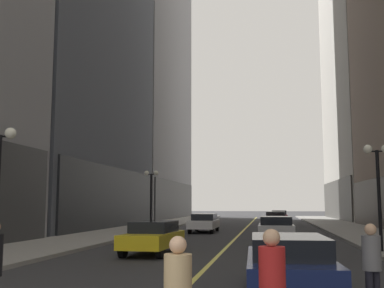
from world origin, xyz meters
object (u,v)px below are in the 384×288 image
object	(u,v)px
car_yellow	(153,236)
street_lamp_right_mid	(378,173)
car_navy	(289,263)
pedestrian_in_grey_suit	(372,262)
pedestrian_in_red_jacket	(272,286)
car_silver	(276,227)
car_red	(276,218)
car_maroon	(279,216)
street_lamp_left_far	(151,187)
car_white	(204,222)

from	to	relation	value
car_yellow	street_lamp_right_mid	xyz separation A→B (m)	(9.05, 1.16, 2.54)
car_navy	pedestrian_in_grey_suit	world-z (taller)	pedestrian_in_grey_suit
car_navy	car_yellow	distance (m)	9.57
car_yellow	pedestrian_in_red_jacket	world-z (taller)	pedestrian_in_red_jacket
pedestrian_in_red_jacket	car_silver	bearing A→B (deg)	89.17
pedestrian_in_grey_suit	street_lamp_right_mid	distance (m)	11.43
car_navy	car_silver	distance (m)	16.75
car_red	pedestrian_in_grey_suit	size ratio (longest dim) A/B	2.53
pedestrian_in_grey_suit	pedestrian_in_red_jacket	distance (m)	3.61
car_maroon	street_lamp_right_mid	size ratio (longest dim) A/B	0.92
street_lamp_right_mid	pedestrian_in_red_jacket	bearing A→B (deg)	-107.20
pedestrian_in_grey_suit	car_silver	bearing A→B (deg)	94.70
pedestrian_in_grey_suit	street_lamp_left_far	distance (m)	26.47
car_red	street_lamp_left_far	size ratio (longest dim) A/B	0.95
pedestrian_in_grey_suit	street_lamp_left_far	size ratio (longest dim) A/B	0.37
car_silver	pedestrian_in_red_jacket	bearing A→B (deg)	-90.83
pedestrian_in_grey_suit	street_lamp_right_mid	xyz separation A→B (m)	(2.52, 10.91, 2.29)
car_navy	street_lamp_right_mid	world-z (taller)	street_lamp_right_mid
car_white	car_maroon	distance (m)	20.38
street_lamp_left_far	street_lamp_right_mid	size ratio (longest dim) A/B	1.00
pedestrian_in_red_jacket	street_lamp_left_far	world-z (taller)	street_lamp_left_far
car_maroon	pedestrian_in_red_jacket	xyz separation A→B (m)	(-0.99, -47.79, 0.27)
car_red	pedestrian_in_red_jacket	xyz separation A→B (m)	(-0.51, -38.78, 0.27)
car_navy	street_lamp_left_far	world-z (taller)	street_lamp_left_far
pedestrian_in_red_jacket	street_lamp_left_far	xyz separation A→B (m)	(-8.46, 27.40, 2.27)
car_red	street_lamp_left_far	bearing A→B (deg)	-128.25
car_maroon	car_yellow	bearing A→B (deg)	-99.27
car_silver	car_red	world-z (taller)	same
car_silver	car_maroon	bearing A→B (deg)	88.52
car_maroon	street_lamp_left_far	xyz separation A→B (m)	(-9.45, -20.39, 2.54)
car_silver	car_white	bearing A→B (deg)	126.78
pedestrian_in_red_jacket	car_yellow	bearing A→B (deg)	110.11
car_maroon	street_lamp_left_far	distance (m)	22.61
car_silver	car_maroon	xyz separation A→B (m)	(0.68, 26.28, -0.00)
car_silver	pedestrian_in_red_jacket	world-z (taller)	pedestrian_in_red_jacket
car_white	street_lamp_right_mid	xyz separation A→B (m)	(9.05, -14.20, 2.54)
car_navy	car_maroon	size ratio (longest dim) A/B	1.18
car_white	car_maroon	bearing A→B (deg)	73.76
car_white	car_maroon	size ratio (longest dim) A/B	1.15
pedestrian_in_grey_suit	street_lamp_left_far	bearing A→B (deg)	112.94
car_navy	car_white	distance (m)	24.01
car_silver	car_white	xyz separation A→B (m)	(-5.02, 6.72, 0.00)
car_red	pedestrian_in_grey_suit	world-z (taller)	pedestrian_in_grey_suit
car_yellow	pedestrian_in_red_jacket	distance (m)	13.70
car_silver	car_white	world-z (taller)	same
car_navy	car_yellow	xyz separation A→B (m)	(-5.08, 8.11, -0.00)
pedestrian_in_grey_suit	car_yellow	bearing A→B (deg)	123.82
car_red	car_navy	bearing A→B (deg)	-90.24
car_navy	car_red	world-z (taller)	same
car_red	pedestrian_in_red_jacket	distance (m)	38.78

